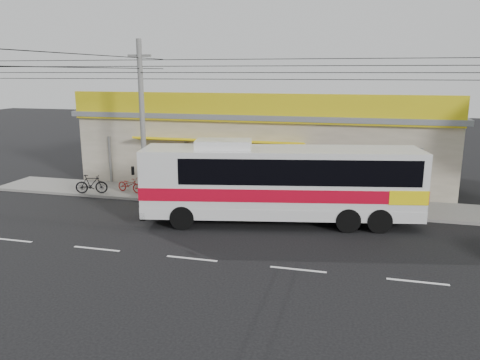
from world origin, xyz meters
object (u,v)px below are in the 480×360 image
object	(u,v)px
motorbike_dark	(91,184)
utility_pole	(140,68)
motorbike_red	(130,185)
coach_bus	(285,179)

from	to	relation	value
motorbike_dark	utility_pole	bearing A→B (deg)	-103.21
motorbike_red	motorbike_dark	bearing A→B (deg)	127.19
coach_bus	motorbike_red	distance (m)	9.90
utility_pole	motorbike_dark	bearing A→B (deg)	-176.43
motorbike_red	motorbike_dark	world-z (taller)	motorbike_dark
coach_bus	utility_pole	xyz separation A→B (m)	(-8.07, 2.26, 4.95)
coach_bus	motorbike_dark	distance (m)	11.56
motorbike_red	utility_pole	distance (m)	6.59
coach_bus	utility_pole	bearing A→B (deg)	152.95
motorbike_red	coach_bus	bearing A→B (deg)	-92.76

